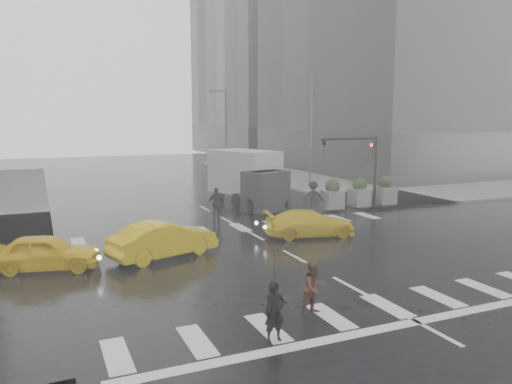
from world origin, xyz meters
name	(u,v)px	position (x,y,z in m)	size (l,w,h in m)	color
ground	(294,256)	(0.00, 0.00, 0.00)	(120.00, 120.00, 0.00)	black
sidewalk_ne	(396,182)	(19.50, 17.50, 0.07)	(35.00, 35.00, 0.15)	gray
building_ne_far	(291,52)	(29.00, 56.00, 16.27)	(26.05, 26.05, 36.00)	gray
road_markings	(294,256)	(0.00, 0.00, 0.01)	(18.00, 48.00, 0.01)	silver
traffic_signal_pole	(363,158)	(9.01, 8.01, 3.22)	(4.45, 0.42, 4.50)	black
street_lamp_near	(309,127)	(10.87, 18.00, 4.95)	(2.15, 0.22, 9.00)	#59595B
street_lamp_far	(225,124)	(10.87, 38.00, 4.95)	(2.15, 0.22, 9.00)	#59595B
planter_west	(332,195)	(7.00, 8.20, 0.98)	(1.10, 1.10, 1.80)	gray
planter_mid	(360,193)	(9.00, 8.20, 0.98)	(1.10, 1.10, 1.80)	gray
planter_east	(385,191)	(11.00, 8.20, 0.98)	(1.10, 1.10, 1.80)	gray
pedestrian_black	(275,279)	(-4.18, -6.80, 1.65)	(0.96, 0.98, 2.43)	black
pedestrian_brown	(314,288)	(-2.33, -5.61, 0.78)	(0.76, 0.59, 1.56)	#4D2B1B
pedestrian_far_a	(217,204)	(-0.46, 8.38, 0.91)	(1.06, 0.65, 1.82)	black
pedestrian_far_b	(313,197)	(5.70, 8.31, 0.94)	(1.21, 0.67, 1.88)	black
taxi_front	(46,252)	(-9.40, 2.12, 0.68)	(1.60, 3.97, 1.35)	yellow
taxi_mid	(163,240)	(-4.96, 2.05, 0.74)	(1.57, 4.49, 1.48)	yellow
taxi_rear	(310,223)	(2.37, 2.87, 0.64)	(1.78, 3.87, 1.27)	yellow
box_truck	(250,177)	(3.00, 11.80, 1.90)	(2.51, 6.68, 3.55)	silver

